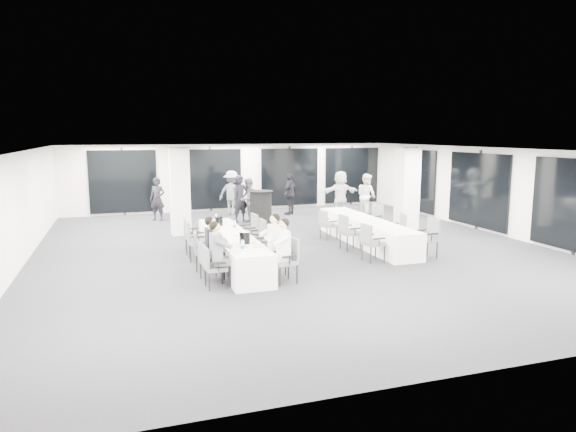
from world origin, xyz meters
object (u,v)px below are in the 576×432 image
(chair_main_right_mid, at_px, (267,243))
(chair_side_right_far, at_px, (374,218))
(standing_guest_a, at_px, (240,196))
(standing_guest_g, at_px, (157,196))
(chair_main_right_near, at_px, (288,257))
(chair_main_right_fourth, at_px, (258,235))
(ice_bucket_near, at_px, (245,238))
(banquet_table_main, at_px, (232,249))
(chair_side_right_near, at_px, (428,235))
(chair_side_right_mid, at_px, (398,227))
(ice_bucket_far, at_px, (219,221))
(chair_main_left_far, at_px, (190,233))
(chair_main_left_near, at_px, (212,265))
(chair_main_left_second, at_px, (207,259))
(chair_side_left_mid, at_px, (348,230))
(standing_guest_d, at_px, (290,191))
(standing_guest_f, at_px, (340,190))
(chair_main_right_far, at_px, (250,229))
(chair_main_left_mid, at_px, (201,249))
(chair_main_right_second, at_px, (278,253))
(standing_guest_c, at_px, (232,190))
(standing_guest_h, at_px, (366,193))
(banquet_table_side, at_px, (366,232))
(standing_guest_e, at_px, (341,189))
(chair_side_left_near, at_px, (371,240))
(chair_main_left_fourth, at_px, (195,238))
(standing_guest_b, at_px, (248,197))
(cocktail_table, at_px, (261,208))
(chair_side_left_far, at_px, (327,223))

(chair_main_right_mid, xyz_separation_m, chair_side_right_far, (4.26, 2.44, 0.04))
(standing_guest_a, distance_m, standing_guest_g, 3.18)
(chair_side_right_far, bearing_deg, chair_main_right_near, 120.90)
(chair_main_right_near, distance_m, chair_main_right_fourth, 2.58)
(ice_bucket_near, bearing_deg, banquet_table_main, 93.21)
(chair_main_right_near, bearing_deg, ice_bucket_near, 34.46)
(chair_side_right_near, bearing_deg, chair_side_right_mid, -0.66)
(standing_guest_g, bearing_deg, chair_main_right_mid, -43.63)
(chair_side_right_near, relative_size, ice_bucket_far, 4.30)
(chair_main_left_far, bearing_deg, ice_bucket_far, 82.25)
(chair_main_left_near, xyz_separation_m, chair_main_left_second, (0.00, 0.63, -0.02))
(chair_side_left_mid, bearing_deg, standing_guest_d, 172.47)
(chair_main_right_fourth, height_order, standing_guest_f, standing_guest_f)
(banquet_table_main, relative_size, chair_main_right_near, 5.06)
(chair_side_right_mid, height_order, standing_guest_a, standing_guest_a)
(banquet_table_main, distance_m, chair_main_right_far, 1.70)
(chair_main_left_mid, height_order, chair_main_right_second, chair_main_left_mid)
(standing_guest_c, xyz_separation_m, standing_guest_h, (4.90, -2.19, -0.04))
(banquet_table_side, relative_size, standing_guest_d, 2.63)
(chair_main_right_second, distance_m, standing_guest_e, 9.99)
(chair_main_left_second, xyz_separation_m, chair_side_left_near, (4.25, 0.39, 0.07))
(standing_guest_d, distance_m, standing_guest_f, 2.00)
(standing_guest_f, bearing_deg, chair_main_left_mid, 45.77)
(chair_main_left_near, height_order, chair_main_right_far, chair_main_right_far)
(banquet_table_main, bearing_deg, chair_main_left_near, -113.29)
(chair_main_left_mid, relative_size, chair_main_left_fourth, 0.92)
(chair_main_left_fourth, bearing_deg, standing_guest_d, 147.28)
(chair_side_left_near, bearing_deg, chair_side_left_mid, 174.43)
(chair_main_right_near, xyz_separation_m, standing_guest_d, (3.06, 9.02, 0.39))
(standing_guest_e, bearing_deg, banquet_table_main, 147.95)
(chair_main_left_second, relative_size, chair_main_right_second, 0.95)
(banquet_table_side, distance_m, ice_bucket_near, 4.76)
(chair_side_left_mid, distance_m, standing_guest_d, 6.56)
(banquet_table_main, bearing_deg, standing_guest_d, 60.98)
(standing_guest_b, height_order, standing_guest_g, standing_guest_g)
(chair_side_right_mid, bearing_deg, standing_guest_d, 23.50)
(chair_main_left_near, bearing_deg, chair_side_right_far, 120.53)
(chair_main_left_fourth, relative_size, chair_side_right_mid, 1.08)
(chair_main_left_far, bearing_deg, chair_main_right_mid, 47.50)
(chair_main_right_mid, height_order, ice_bucket_far, ice_bucket_far)
(chair_main_right_second, bearing_deg, standing_guest_f, -34.67)
(standing_guest_g, bearing_deg, cocktail_table, -0.86)
(standing_guest_b, xyz_separation_m, ice_bucket_far, (-1.95, -4.65, -0.04))
(standing_guest_e, bearing_deg, chair_main_left_far, 137.53)
(standing_guest_c, bearing_deg, ice_bucket_far, 114.07)
(standing_guest_d, height_order, standing_guest_h, standing_guest_h)
(chair_side_right_near, height_order, standing_guest_c, standing_guest_c)
(chair_main_right_near, height_order, standing_guest_a, standing_guest_a)
(cocktail_table, relative_size, chair_side_left_far, 1.38)
(banquet_table_side, distance_m, chair_main_left_second, 5.59)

